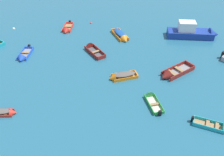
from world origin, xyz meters
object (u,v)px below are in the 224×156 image
object	(u,v)px
rowboat_green_cluster_inner	(151,99)
rowboat_orange_near_right	(120,76)
rowboat_blue_cluster_outer	(23,57)
rowboat_red_far_back	(67,30)
rowboat_maroon_center	(171,74)
rowboat_orange_near_camera	(122,36)
motor_launch_deep_blue_outer_left	(194,32)
mooring_buoy_midfield	(91,23)
rowboat_turquoise_midfield_right	(217,127)
mooring_buoy_between_boats_right	(14,29)
rowboat_maroon_foreground_center	(91,49)
rowboat_red_back_row_left	(4,112)

from	to	relation	value
rowboat_green_cluster_inner	rowboat_orange_near_right	world-z (taller)	rowboat_orange_near_right
rowboat_blue_cluster_outer	rowboat_red_far_back	bearing A→B (deg)	67.62
rowboat_green_cluster_inner	rowboat_orange_near_right	distance (m)	4.54
rowboat_blue_cluster_outer	rowboat_maroon_center	bearing A→B (deg)	-4.85
rowboat_orange_near_camera	rowboat_green_cluster_inner	world-z (taller)	rowboat_orange_near_camera
rowboat_red_far_back	rowboat_maroon_center	bearing A→B (deg)	-33.13
rowboat_blue_cluster_outer	rowboat_orange_near_right	distance (m)	12.19
motor_launch_deep_blue_outer_left	mooring_buoy_midfield	world-z (taller)	motor_launch_deep_blue_outer_left
rowboat_turquoise_midfield_right	mooring_buoy_between_boats_right	distance (m)	30.09
rowboat_orange_near_camera	rowboat_maroon_foreground_center	bearing A→B (deg)	-132.94
rowboat_blue_cluster_outer	rowboat_orange_near_right	world-z (taller)	rowboat_blue_cluster_outer
rowboat_green_cluster_inner	motor_launch_deep_blue_outer_left	distance (m)	14.97
rowboat_red_back_row_left	rowboat_orange_near_camera	bearing A→B (deg)	60.40
rowboat_turquoise_midfield_right	rowboat_maroon_center	distance (m)	7.88
rowboat_red_far_back	mooring_buoy_between_boats_right	size ratio (longest dim) A/B	10.07
rowboat_blue_cluster_outer	mooring_buoy_midfield	xyz separation A→B (m)	(6.19, 10.77, -0.17)
rowboat_blue_cluster_outer	mooring_buoy_between_boats_right	distance (m)	8.86
mooring_buoy_between_boats_right	rowboat_green_cluster_inner	bearing A→B (deg)	-33.55
rowboat_green_cluster_inner	rowboat_red_far_back	distance (m)	18.04
rowboat_green_cluster_inner	rowboat_red_far_back	world-z (taller)	rowboat_red_far_back
rowboat_turquoise_midfield_right	motor_launch_deep_blue_outer_left	bearing A→B (deg)	89.35
rowboat_red_far_back	mooring_buoy_midfield	bearing A→B (deg)	45.10
rowboat_red_back_row_left	mooring_buoy_between_boats_right	xyz separation A→B (m)	(-6.88, 16.76, -0.22)
rowboat_red_back_row_left	rowboat_orange_near_right	xyz separation A→B (m)	(9.71, 6.65, 0.05)
rowboat_green_cluster_inner	rowboat_blue_cluster_outer	xyz separation A→B (m)	(-15.23, 5.67, 0.01)
rowboat_maroon_center	rowboat_green_cluster_inner	world-z (taller)	rowboat_maroon_center
mooring_buoy_between_boats_right	rowboat_maroon_center	bearing A→B (deg)	-22.22
rowboat_red_far_back	motor_launch_deep_blue_outer_left	bearing A→B (deg)	1.26
rowboat_maroon_center	motor_launch_deep_blue_outer_left	bearing A→B (deg)	69.56
rowboat_red_back_row_left	rowboat_orange_near_right	distance (m)	11.77
rowboat_turquoise_midfield_right	rowboat_blue_cluster_outer	distance (m)	22.45
rowboat_turquoise_midfield_right	rowboat_red_far_back	world-z (taller)	rowboat_red_far_back
rowboat_orange_near_camera	mooring_buoy_between_boats_right	world-z (taller)	rowboat_orange_near_camera
rowboat_orange_near_camera	mooring_buoy_midfield	distance (m)	6.51
rowboat_maroon_foreground_center	mooring_buoy_midfield	world-z (taller)	rowboat_maroon_foreground_center
rowboat_green_cluster_inner	rowboat_orange_near_right	size ratio (longest dim) A/B	0.97
mooring_buoy_between_boats_right	rowboat_red_back_row_left	bearing A→B (deg)	-67.68
rowboat_maroon_center	mooring_buoy_between_boats_right	size ratio (longest dim) A/B	11.70
rowboat_turquoise_midfield_right	mooring_buoy_midfield	size ratio (longest dim) A/B	8.84
rowboat_green_cluster_inner	mooring_buoy_between_boats_right	world-z (taller)	rowboat_green_cluster_inner
rowboat_maroon_foreground_center	rowboat_green_cluster_inner	bearing A→B (deg)	-48.93
rowboat_orange_near_camera	rowboat_red_far_back	distance (m)	8.10
rowboat_red_back_row_left	rowboat_blue_cluster_outer	distance (m)	9.49
rowboat_green_cluster_inner	rowboat_maroon_foreground_center	bearing A→B (deg)	131.07
motor_launch_deep_blue_outer_left	mooring_buoy_between_boats_right	world-z (taller)	motor_launch_deep_blue_outer_left
rowboat_orange_near_camera	rowboat_maroon_foreground_center	distance (m)	5.09
rowboat_red_back_row_left	mooring_buoy_between_boats_right	size ratio (longest dim) A/B	7.80
rowboat_maroon_center	motor_launch_deep_blue_outer_left	size ratio (longest dim) A/B	0.61
rowboat_maroon_foreground_center	motor_launch_deep_blue_outer_left	bearing A→B (deg)	21.69
rowboat_blue_cluster_outer	rowboat_red_back_row_left	bearing A→B (deg)	-76.56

